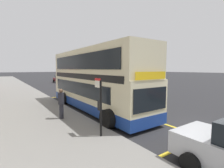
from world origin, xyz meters
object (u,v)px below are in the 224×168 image
at_px(double_decker_bus, 94,82).
at_px(bus_stop_sign, 100,102).
at_px(parked_car_maroon_distant, 60,79).
at_px(pedestrian_waiting_near_sign, 61,102).

relative_size(double_decker_bus, bus_stop_sign, 4.49).
xyz_separation_m(bus_stop_sign, parked_car_maroon_distant, (7.46, 30.35, -0.83)).
distance_m(double_decker_bus, parked_car_maroon_distant, 26.12).
height_order(double_decker_bus, pedestrian_waiting_near_sign, double_decker_bus).
distance_m(double_decker_bus, bus_stop_sign, 5.32).
relative_size(bus_stop_sign, parked_car_maroon_distant, 0.59).
bearing_deg(parked_car_maroon_distant, double_decker_bus, -102.19).
distance_m(parked_car_maroon_distant, pedestrian_waiting_near_sign, 28.15).
bearing_deg(parked_car_maroon_distant, pedestrian_waiting_near_sign, -107.44).
bearing_deg(bus_stop_sign, double_decker_bus, 64.30).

